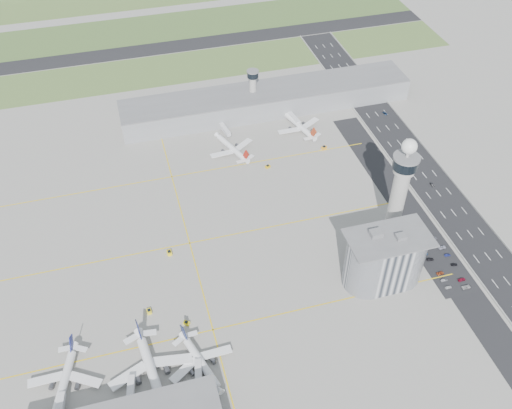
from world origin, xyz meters
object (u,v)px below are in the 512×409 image
object	(u,v)px
secondary_tower	(253,87)
airplane_near_a	(63,379)
jet_bridge_near_2	(199,390)
car_lot_8	(454,264)
car_lot_10	(442,247)
jet_bridge_near_1	(130,407)
car_lot_3	(430,259)
control_tower	(401,185)
car_lot_1	(444,280)
tug_2	(149,311)
airplane_near_c	(201,360)
tug_4	(268,166)
car_hw_2	(385,113)
jet_bridge_far_0	(221,126)
car_lot_7	(462,280)
airplane_near_b	(151,367)
car_lot_0	(448,287)
car_lot_6	(466,287)
tug_3	(169,252)
tug_1	(186,323)
car_hw_1	(432,185)
car_lot_9	(447,255)
car_lot_2	(440,273)
car_lot_5	(418,241)
airplane_far_b	(299,122)
tug_5	(324,147)
airplane_far_a	(231,145)
car_hw_4	(339,75)
car_lot_11	(434,238)

from	to	relation	value
secondary_tower	airplane_near_a	distance (m)	237.17
jet_bridge_near_2	secondary_tower	bearing A→B (deg)	-11.47
car_lot_8	car_lot_10	xyz separation A→B (m)	(0.11, 12.96, 0.02)
jet_bridge_near_1	car_lot_3	xyz separation A→B (m)	(166.34, 43.24, -2.26)
control_tower	car_lot_1	xyz separation A→B (m)	(11.36, -40.83, -34.45)
tug_2	airplane_near_c	bearing A→B (deg)	-68.61
airplane_near_a	car_lot_8	bearing A→B (deg)	110.33
tug_4	car_hw_2	world-z (taller)	tug_4
tug_2	car_lot_1	distance (m)	153.20
jet_bridge_far_0	car_lot_7	size ratio (longest dim) A/B	3.30
airplane_near_b	car_lot_3	world-z (taller)	airplane_near_b
car_lot_0	car_lot_6	distance (m)	9.25
airplane_near_b	car_lot_3	bearing A→B (deg)	92.98
secondary_tower	tug_3	world-z (taller)	secondary_tower
tug_1	tug_3	size ratio (longest dim) A/B	0.85
car_hw_1	car_lot_1	bearing A→B (deg)	-115.00
tug_3	car_lot_9	xyz separation A→B (m)	(146.17, -42.67, -0.49)
jet_bridge_near_1	car_lot_2	size ratio (longest dim) A/B	3.37
jet_bridge_far_0	tug_2	distance (m)	159.49
secondary_tower	car_lot_9	world-z (taller)	secondary_tower
jet_bridge_near_2	car_lot_7	world-z (taller)	jet_bridge_near_2
airplane_near_a	jet_bridge_near_2	xyz separation A→B (m)	(56.76, -19.84, -2.68)
airplane_near_c	car_lot_10	bearing A→B (deg)	86.56
car_lot_5	airplane_far_b	bearing A→B (deg)	18.05
car_lot_10	car_lot_1	bearing A→B (deg)	156.37
tug_4	car_lot_9	xyz separation A→B (m)	(72.73, -100.11, -0.35)
jet_bridge_near_2	tug_3	xyz separation A→B (m)	(0.82, 86.12, -1.80)
tug_5	control_tower	bearing A→B (deg)	-22.16
airplane_far_a	tug_4	distance (m)	30.02
airplane_far_b	car_hw_4	world-z (taller)	airplane_far_b
car_lot_5	car_lot_11	distance (m)	9.56
airplane_near_c	car_lot_2	distance (m)	134.52
tug_2	car_lot_2	distance (m)	152.95
airplane_far_a	car_lot_8	size ratio (longest dim) A/B	10.83
airplane_far_a	airplane_near_b	bearing A→B (deg)	133.47
car_lot_8	jet_bridge_near_1	bearing A→B (deg)	111.15
tug_2	car_lot_0	world-z (taller)	tug_2
jet_bridge_near_1	tug_3	xyz separation A→B (m)	(30.82, 86.12, -1.80)
airplane_far_b	jet_bridge_far_0	size ratio (longest dim) A/B	2.82
tug_4	control_tower	bearing A→B (deg)	14.16
airplane_far_a	jet_bridge_near_1	size ratio (longest dim) A/B	2.75
jet_bridge_far_0	car_lot_6	world-z (taller)	jet_bridge_far_0
car_lot_7	airplane_near_a	bearing A→B (deg)	88.76
airplane_near_c	car_lot_9	bearing A→B (deg)	84.34
airplane_far_a	car_hw_4	distance (m)	128.70
jet_bridge_far_0	secondary_tower	bearing A→B (deg)	112.74
airplane_near_b	car_lot_7	world-z (taller)	airplane_near_b
airplane_near_b	tug_5	world-z (taller)	airplane_near_b
car_hw_2	tug_1	bearing A→B (deg)	-148.13
tug_2	car_lot_10	size ratio (longest dim) A/B	0.72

